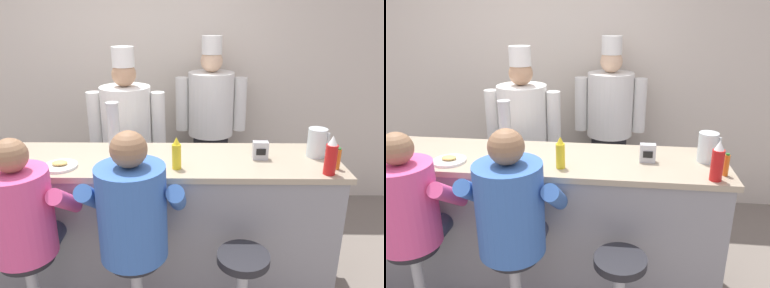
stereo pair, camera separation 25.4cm
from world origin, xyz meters
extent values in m
cube|color=beige|center=(0.00, 1.81, 1.35)|extent=(10.00, 0.06, 2.70)
cube|color=gray|center=(0.00, 0.33, 0.50)|extent=(2.99, 0.63, 0.99)
cube|color=tan|center=(0.00, 0.33, 1.01)|extent=(3.05, 0.66, 0.04)
cylinder|color=red|center=(1.38, 0.08, 1.13)|extent=(0.07, 0.07, 0.20)
cone|color=white|center=(1.38, 0.08, 1.26)|extent=(0.06, 0.06, 0.06)
cylinder|color=yellow|center=(0.41, 0.15, 1.11)|extent=(0.06, 0.06, 0.17)
cone|color=yellow|center=(0.41, 0.15, 1.22)|extent=(0.05, 0.05, 0.05)
cylinder|color=orange|center=(1.45, 0.16, 1.10)|extent=(0.03, 0.03, 0.14)
cylinder|color=#287F2D|center=(1.45, 0.16, 1.17)|extent=(0.02, 0.02, 0.01)
cylinder|color=silver|center=(1.38, 0.39, 1.13)|extent=(0.13, 0.13, 0.20)
cube|color=silver|center=(1.46, 0.39, 1.14)|extent=(0.02, 0.02, 0.12)
cylinder|color=white|center=(-0.36, 0.16, 1.04)|extent=(0.23, 0.23, 0.02)
ellipsoid|color=#E0BC60|center=(-0.36, 0.16, 1.06)|extent=(0.10, 0.08, 0.03)
cylinder|color=#B7BABF|center=(-0.07, 0.54, 1.20)|extent=(0.09, 0.09, 0.34)
cylinder|color=silver|center=(-0.07, 0.54, 1.38)|extent=(0.10, 0.10, 0.01)
cube|color=silver|center=(0.98, 0.33, 1.09)|extent=(0.11, 0.06, 0.13)
cube|color=black|center=(0.98, 0.30, 1.09)|extent=(0.06, 0.01, 0.04)
cylinder|color=#B2B5BA|center=(-0.47, -0.22, 0.32)|extent=(0.07, 0.07, 0.60)
cylinder|color=#232328|center=(-0.47, -0.22, 0.61)|extent=(0.32, 0.32, 0.05)
cylinder|color=#33384C|center=(-0.57, -0.03, 0.65)|extent=(0.14, 0.37, 0.14)
cylinder|color=#33384C|center=(-0.38, -0.03, 0.65)|extent=(0.14, 0.37, 0.14)
cylinder|color=#E54C8C|center=(-0.47, -0.22, 0.90)|extent=(0.37, 0.37, 0.53)
cylinder|color=#E54C8C|center=(-0.24, -0.12, 0.93)|extent=(0.10, 0.40, 0.32)
sphere|color=#8C6647|center=(-0.47, -0.22, 1.27)|extent=(0.19, 0.19, 0.19)
cylinder|color=#232328|center=(0.17, -0.22, 0.61)|extent=(0.32, 0.32, 0.05)
cylinder|color=#33384C|center=(0.07, -0.02, 0.65)|extent=(0.15, 0.40, 0.15)
cylinder|color=#33384C|center=(0.27, -0.02, 0.65)|extent=(0.15, 0.40, 0.15)
cylinder|color=#3866B7|center=(0.17, -0.22, 0.92)|extent=(0.40, 0.40, 0.56)
cylinder|color=#3866B7|center=(-0.08, -0.11, 0.95)|extent=(0.10, 0.43, 0.34)
cylinder|color=#3866B7|center=(0.42, -0.11, 0.95)|extent=(0.10, 0.43, 0.34)
sphere|color=#8C6647|center=(0.17, -0.22, 1.30)|extent=(0.21, 0.21, 0.21)
cylinder|color=#232328|center=(0.82, -0.22, 0.61)|extent=(0.32, 0.32, 0.05)
cube|color=#232328|center=(-0.07, 1.04, 0.40)|extent=(0.33, 0.18, 0.80)
cube|color=white|center=(-0.07, 0.99, 0.56)|extent=(0.30, 0.02, 0.48)
cylinder|color=white|center=(-0.07, 1.04, 1.10)|extent=(0.43, 0.43, 0.60)
sphere|color=tan|center=(-0.07, 1.04, 1.50)|extent=(0.21, 0.21, 0.21)
cylinder|color=white|center=(-0.07, 1.04, 1.65)|extent=(0.19, 0.19, 0.17)
cylinder|color=white|center=(-0.35, 1.04, 1.10)|extent=(0.12, 0.12, 0.51)
cylinder|color=white|center=(0.20, 1.04, 1.10)|extent=(0.12, 0.12, 0.51)
cube|color=#232328|center=(0.68, 1.52, 0.41)|extent=(0.34, 0.19, 0.83)
cube|color=white|center=(0.68, 1.47, 0.58)|extent=(0.31, 0.02, 0.50)
cylinder|color=white|center=(0.68, 1.52, 1.14)|extent=(0.45, 0.45, 0.62)
sphere|color=#DBB28E|center=(0.68, 1.52, 1.55)|extent=(0.21, 0.21, 0.21)
cylinder|color=white|center=(0.68, 1.52, 1.70)|extent=(0.19, 0.19, 0.17)
cylinder|color=white|center=(0.39, 1.52, 1.13)|extent=(0.13, 0.13, 0.53)
cylinder|color=white|center=(0.97, 1.52, 1.13)|extent=(0.13, 0.13, 0.53)
camera|label=1|loc=(0.54, -2.10, 2.00)|focal=35.00mm
camera|label=2|loc=(0.79, -2.08, 2.00)|focal=35.00mm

